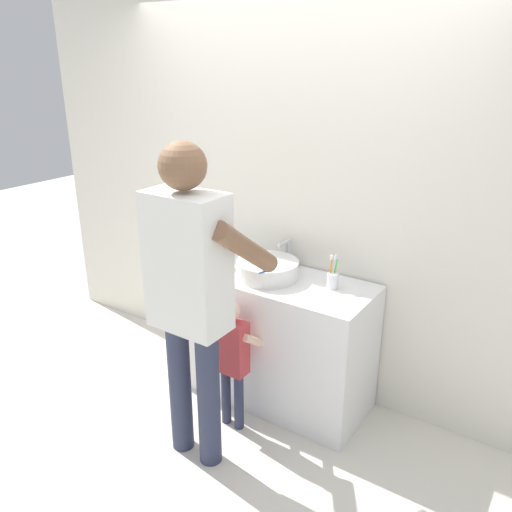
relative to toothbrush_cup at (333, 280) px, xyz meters
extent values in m
plane|color=silver|center=(-0.41, -0.36, -0.92)|extent=(14.00, 14.00, 0.00)
cube|color=silver|center=(-0.41, 0.26, 0.43)|extent=(4.40, 0.08, 2.70)
cube|color=white|center=(-0.41, -0.06, -0.49)|extent=(1.34, 0.54, 0.86)
cylinder|color=silver|center=(-0.41, -0.08, 0.00)|extent=(0.39, 0.39, 0.11)
cylinder|color=beige|center=(-0.41, -0.08, 0.01)|extent=(0.32, 0.32, 0.09)
cylinder|color=#B7BABF|center=(-0.41, 0.16, 0.04)|extent=(0.03, 0.03, 0.18)
cylinder|color=#B7BABF|center=(-0.41, 0.10, 0.12)|extent=(0.02, 0.12, 0.02)
cylinder|color=#B7BABF|center=(-0.48, 0.16, -0.03)|extent=(0.04, 0.04, 0.05)
cylinder|color=#B7BABF|center=(-0.34, 0.16, -0.03)|extent=(0.04, 0.04, 0.05)
cylinder|color=silver|center=(0.00, 0.00, -0.01)|extent=(0.07, 0.07, 0.09)
cylinder|color=orange|center=(-0.01, 0.00, 0.05)|extent=(0.01, 0.03, 0.17)
cube|color=white|center=(-0.01, 0.00, 0.14)|extent=(0.01, 0.02, 0.02)
cylinder|color=green|center=(0.00, 0.01, 0.05)|extent=(0.04, 0.02, 0.17)
cube|color=white|center=(0.00, 0.01, 0.14)|extent=(0.01, 0.02, 0.02)
cylinder|color=#66B2D1|center=(-0.70, -0.09, 0.01)|extent=(0.06, 0.06, 0.13)
cylinder|color=#2D2D2D|center=(-0.70, -0.09, 0.09)|extent=(0.02, 0.02, 0.04)
cylinder|color=#2D334C|center=(-0.46, -0.47, -0.72)|extent=(0.06, 0.06, 0.39)
cylinder|color=#2D334C|center=(-0.36, -0.47, -0.72)|extent=(0.06, 0.06, 0.39)
cube|color=#B7383D|center=(-0.41, -0.47, -0.36)|extent=(0.19, 0.11, 0.34)
sphere|color=beige|center=(-0.41, -0.47, -0.13)|extent=(0.11, 0.11, 0.11)
cylinder|color=beige|center=(-0.52, -0.38, -0.33)|extent=(0.05, 0.23, 0.18)
cylinder|color=beige|center=(-0.30, -0.38, -0.33)|extent=(0.05, 0.23, 0.18)
cylinder|color=#2D334C|center=(-0.54, -0.78, -0.50)|extent=(0.13, 0.13, 0.83)
cylinder|color=#2D334C|center=(-0.33, -0.78, -0.50)|extent=(0.13, 0.13, 0.83)
cube|color=white|center=(-0.44, -0.78, 0.27)|extent=(0.41, 0.23, 0.72)
sphere|color=brown|center=(-0.44, -0.78, 0.76)|extent=(0.23, 0.23, 0.23)
cylinder|color=brown|center=(-0.66, -0.59, 0.33)|extent=(0.10, 0.50, 0.39)
cylinder|color=brown|center=(-0.21, -0.59, 0.33)|extent=(0.10, 0.50, 0.39)
cylinder|color=blue|center=(-0.21, -0.41, 0.15)|extent=(0.01, 0.14, 0.03)
cube|color=white|center=(-0.21, -0.33, 0.16)|extent=(0.01, 0.02, 0.02)
camera|label=1|loc=(1.19, -2.60, 1.23)|focal=36.34mm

